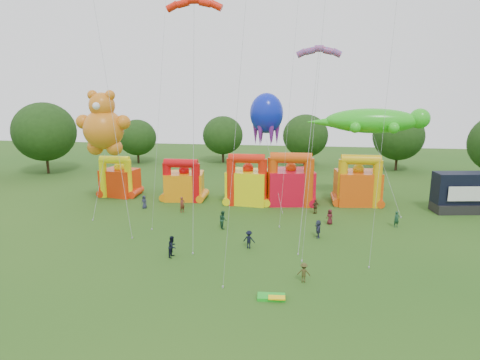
# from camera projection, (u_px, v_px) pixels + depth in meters

# --- Properties ---
(ground) EXTENTS (160.00, 160.00, 0.00)m
(ground) POSITION_uv_depth(u_px,v_px,m) (203.00, 314.00, 28.67)
(ground) COLOR #1F4D15
(ground) RESTS_ON ground
(tree_ring) EXTENTS (119.50, 121.56, 12.07)m
(tree_ring) POSITION_uv_depth(u_px,v_px,m) (186.00, 222.00, 27.99)
(tree_ring) COLOR #352314
(tree_ring) RESTS_ON ground
(bouncy_castle_0) EXTENTS (5.17, 4.51, 5.70)m
(bouncy_castle_0) POSITION_uv_depth(u_px,v_px,m) (119.00, 180.00, 58.43)
(bouncy_castle_0) COLOR red
(bouncy_castle_0) RESTS_ON ground
(bouncy_castle_1) EXTENTS (5.34, 4.48, 5.67)m
(bouncy_castle_1) POSITION_uv_depth(u_px,v_px,m) (184.00, 184.00, 56.49)
(bouncy_castle_1) COLOR orange
(bouncy_castle_1) RESTS_ON ground
(bouncy_castle_2) EXTENTS (5.52, 4.65, 6.63)m
(bouncy_castle_2) POSITION_uv_depth(u_px,v_px,m) (248.00, 184.00, 54.62)
(bouncy_castle_2) COLOR yellow
(bouncy_castle_2) RESTS_ON ground
(bouncy_castle_3) EXTENTS (6.30, 5.34, 6.82)m
(bouncy_castle_3) POSITION_uv_depth(u_px,v_px,m) (290.00, 184.00, 54.56)
(bouncy_castle_3) COLOR red
(bouncy_castle_3) RESTS_ON ground
(bouncy_castle_4) EXTENTS (5.76, 4.81, 6.59)m
(bouncy_castle_4) POSITION_uv_depth(u_px,v_px,m) (358.00, 185.00, 54.28)
(bouncy_castle_4) COLOR #E64D0C
(bouncy_castle_4) RESTS_ON ground
(stage_trailer) EXTENTS (7.69, 3.83, 4.83)m
(stage_trailer) POSITION_uv_depth(u_px,v_px,m) (465.00, 193.00, 51.00)
(stage_trailer) COLOR black
(stage_trailer) RESTS_ON ground
(teddy_bear_kite) EXTENTS (6.72, 7.60, 14.45)m
(teddy_bear_kite) POSITION_uv_depth(u_px,v_px,m) (103.00, 132.00, 50.82)
(teddy_bear_kite) COLOR orange
(teddy_bear_kite) RESTS_ON ground
(gecko_kite) EXTENTS (15.25, 9.71, 12.18)m
(gecko_kite) POSITION_uv_depth(u_px,v_px,m) (379.00, 148.00, 52.76)
(gecko_kite) COLOR green
(gecko_kite) RESTS_ON ground
(octopus_kite) EXTENTS (5.04, 11.53, 13.97)m
(octopus_kite) POSITION_uv_depth(u_px,v_px,m) (271.00, 151.00, 55.82)
(octopus_kite) COLOR #0C1EBA
(octopus_kite) RESTS_ON ground
(parafoil_kites) EXTENTS (29.53, 12.99, 30.31)m
(parafoil_kites) POSITION_uv_depth(u_px,v_px,m) (142.00, 97.00, 43.60)
(parafoil_kites) COLOR red
(parafoil_kites) RESTS_ON ground
(diamond_kites) EXTENTS (23.80, 21.09, 37.80)m
(diamond_kites) POSITION_uv_depth(u_px,v_px,m) (271.00, 64.00, 38.62)
(diamond_kites) COLOR #D5400A
(diamond_kites) RESTS_ON ground
(folded_kite_bundle) EXTENTS (2.05, 1.19, 0.31)m
(folded_kite_bundle) POSITION_uv_depth(u_px,v_px,m) (272.00, 297.00, 30.68)
(folded_kite_bundle) COLOR green
(folded_kite_bundle) RESTS_ON ground
(spectator_0) EXTENTS (0.91, 0.73, 1.62)m
(spectator_0) POSITION_uv_depth(u_px,v_px,m) (144.00, 202.00, 52.73)
(spectator_0) COLOR #25283E
(spectator_0) RESTS_ON ground
(spectator_1) EXTENTS (0.79, 0.82, 1.90)m
(spectator_1) POSITION_uv_depth(u_px,v_px,m) (182.00, 205.00, 51.04)
(spectator_1) COLOR maroon
(spectator_1) RESTS_ON ground
(spectator_2) EXTENTS (1.08, 1.17, 1.94)m
(spectator_2) POSITION_uv_depth(u_px,v_px,m) (223.00, 220.00, 45.40)
(spectator_2) COLOR #183E27
(spectator_2) RESTS_ON ground
(spectator_3) EXTENTS (1.22, 0.85, 1.73)m
(spectator_3) POSITION_uv_depth(u_px,v_px,m) (249.00, 239.00, 39.95)
(spectator_3) COLOR black
(spectator_3) RESTS_ON ground
(spectator_4) EXTENTS (1.10, 0.85, 1.74)m
(spectator_4) POSITION_uv_depth(u_px,v_px,m) (315.00, 207.00, 50.52)
(spectator_4) COLOR #46331C
(spectator_4) RESTS_ON ground
(spectator_5) EXTENTS (0.59, 1.71, 1.82)m
(spectator_5) POSITION_uv_depth(u_px,v_px,m) (318.00, 229.00, 42.73)
(spectator_5) COLOR #2A2E46
(spectator_5) RESTS_ON ground
(spectator_6) EXTENTS (0.97, 0.94, 1.68)m
(spectator_6) POSITION_uv_depth(u_px,v_px,m) (330.00, 217.00, 46.76)
(spectator_6) COLOR #4E161C
(spectator_6) RESTS_ON ground
(spectator_7) EXTENTS (0.75, 0.62, 1.75)m
(spectator_7) POSITION_uv_depth(u_px,v_px,m) (397.00, 219.00, 45.81)
(spectator_7) COLOR #193F29
(spectator_7) RESTS_ON ground
(spectator_8) EXTENTS (0.87, 1.04, 1.94)m
(spectator_8) POSITION_uv_depth(u_px,v_px,m) (172.00, 246.00, 37.95)
(spectator_8) COLOR black
(spectator_8) RESTS_ON ground
(spectator_9) EXTENTS (1.07, 0.68, 1.58)m
(spectator_9) POSITION_uv_depth(u_px,v_px,m) (304.00, 273.00, 33.16)
(spectator_9) COLOR #403C19
(spectator_9) RESTS_ON ground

